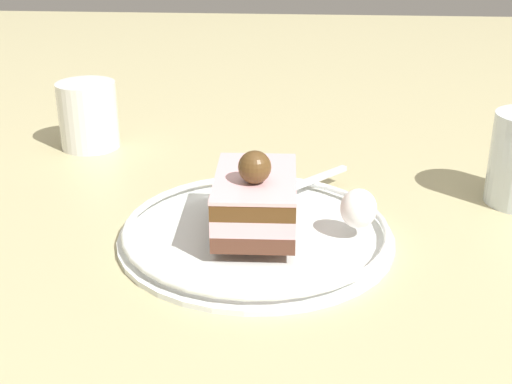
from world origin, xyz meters
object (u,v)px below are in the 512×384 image
object	(u,v)px
fork	(299,185)
whipped_cream_dollop	(358,209)
drink_glass_near	(89,119)
dessert_plate	(256,232)
cake_slice	(255,199)

from	to	relation	value
fork	whipped_cream_dollop	bearing A→B (deg)	122.07
whipped_cream_dollop	fork	distance (m)	0.10
drink_glass_near	dessert_plate	bearing A→B (deg)	133.48
dessert_plate	drink_glass_near	size ratio (longest dim) A/B	3.09
cake_slice	fork	world-z (taller)	cake_slice
cake_slice	dessert_plate	bearing A→B (deg)	-110.35
dessert_plate	cake_slice	xyz separation A→B (m)	(0.00, 0.00, 0.03)
whipped_cream_dollop	drink_glass_near	world-z (taller)	drink_glass_near
dessert_plate	fork	bearing A→B (deg)	-113.18
dessert_plate	whipped_cream_dollop	size ratio (longest dim) A/B	6.92
cake_slice	fork	distance (m)	0.09
cake_slice	whipped_cream_dollop	distance (m)	0.09
dessert_plate	cake_slice	distance (m)	0.03
cake_slice	fork	bearing A→B (deg)	-113.14
dessert_plate	cake_slice	world-z (taller)	cake_slice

